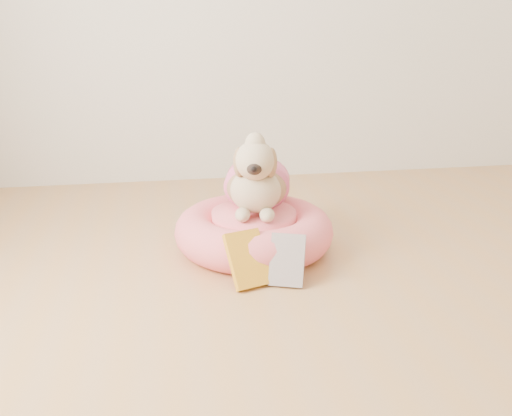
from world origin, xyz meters
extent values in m
cylinder|color=#FF6372|center=(-0.34, 1.12, 0.05)|extent=(0.47, 0.47, 0.10)
torus|color=#FF6372|center=(-0.34, 1.12, 0.08)|extent=(0.64, 0.64, 0.17)
cylinder|color=#FF6372|center=(-0.34, 1.12, 0.12)|extent=(0.34, 0.34, 0.09)
cube|color=yellow|center=(-0.42, 0.82, 0.09)|extent=(0.17, 0.17, 0.19)
cube|color=white|center=(-0.28, 0.79, 0.09)|extent=(0.15, 0.14, 0.18)
camera|label=1|loc=(-0.70, -1.02, 0.90)|focal=40.00mm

